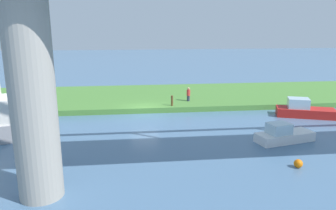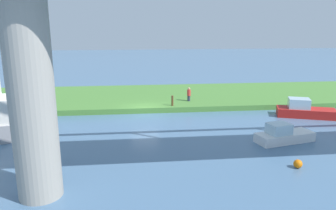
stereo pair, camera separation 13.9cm
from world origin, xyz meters
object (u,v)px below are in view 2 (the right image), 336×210
object	(u,v)px
houseboat_blue	(283,135)
motorboat_white	(304,110)
bridge_pylon	(31,95)
marker_buoy	(298,164)
person_on_bank	(189,94)
mooring_post	(172,101)

from	to	relation	value
houseboat_blue	motorboat_white	distance (m)	7.60
bridge_pylon	marker_buoy	xyz separation A→B (m)	(-13.75, -1.59, -4.68)
person_on_bank	motorboat_white	bearing A→B (deg)	151.91
houseboat_blue	motorboat_white	world-z (taller)	motorboat_white
mooring_post	houseboat_blue	world-z (taller)	mooring_post
houseboat_blue	marker_buoy	world-z (taller)	houseboat_blue
mooring_post	person_on_bank	bearing A→B (deg)	-136.98
bridge_pylon	person_on_bank	distance (m)	19.94
bridge_pylon	houseboat_blue	distance (m)	16.53
marker_buoy	houseboat_blue	bearing A→B (deg)	-104.46
bridge_pylon	motorboat_white	size ratio (longest dim) A/B	1.89
bridge_pylon	mooring_post	distance (m)	17.58
mooring_post	houseboat_blue	distance (m)	11.42
person_on_bank	houseboat_blue	distance (m)	12.03
houseboat_blue	motorboat_white	xyz separation A→B (m)	(-4.74, -5.94, 0.09)
marker_buoy	mooring_post	bearing A→B (deg)	-67.52
marker_buoy	bridge_pylon	bearing A→B (deg)	6.59
person_on_bank	marker_buoy	size ratio (longest dim) A/B	2.78
bridge_pylon	mooring_post	size ratio (longest dim) A/B	10.18
houseboat_blue	motorboat_white	size ratio (longest dim) A/B	0.83
motorboat_white	bridge_pylon	bearing A→B (deg)	30.92
houseboat_blue	marker_buoy	distance (m)	4.34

